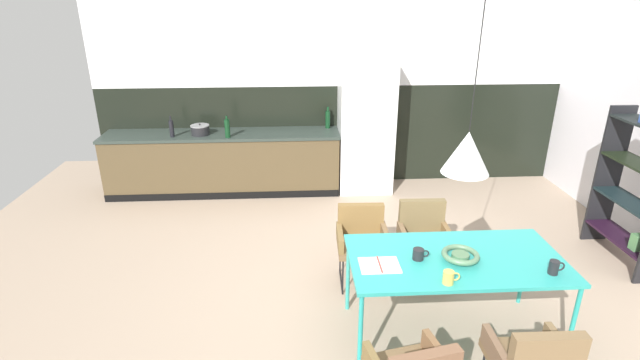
# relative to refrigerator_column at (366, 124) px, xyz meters

# --- Properties ---
(ground_plane) EXTENTS (9.17, 9.17, 0.00)m
(ground_plane) POSITION_rel_refrigerator_column_xyz_m (-0.39, -3.11, -0.98)
(ground_plane) COLOR tan
(back_wall_splashback_dark) EXTENTS (6.86, 0.12, 1.47)m
(back_wall_splashback_dark) POSITION_rel_refrigerator_column_xyz_m (-0.39, 0.36, -0.24)
(back_wall_splashback_dark) COLOR black
(back_wall_splashback_dark) RESTS_ON ground
(back_wall_panel_upper) EXTENTS (6.86, 0.12, 1.47)m
(back_wall_panel_upper) POSITION_rel_refrigerator_column_xyz_m (-0.39, 0.36, 1.22)
(back_wall_panel_upper) COLOR silver
(back_wall_panel_upper) RESTS_ON back_wall_splashback_dark
(kitchen_counter) EXTENTS (3.30, 0.63, 0.88)m
(kitchen_counter) POSITION_rel_refrigerator_column_xyz_m (-2.03, -0.00, -0.54)
(kitchen_counter) COLOR #4C3D26
(kitchen_counter) RESTS_ON ground
(refrigerator_column) EXTENTS (0.76, 0.60, 1.95)m
(refrigerator_column) POSITION_rel_refrigerator_column_xyz_m (0.00, 0.00, 0.00)
(refrigerator_column) COLOR silver
(refrigerator_column) RESTS_ON ground
(dining_table) EXTENTS (1.71, 0.88, 0.75)m
(dining_table) POSITION_rel_refrigerator_column_xyz_m (0.24, -3.27, -0.27)
(dining_table) COLOR teal
(dining_table) RESTS_ON ground
(armchair_head_of_table) EXTENTS (0.50, 0.48, 0.80)m
(armchair_head_of_table) POSITION_rel_refrigerator_column_xyz_m (0.24, -2.38, -0.47)
(armchair_head_of_table) COLOR brown
(armchair_head_of_table) RESTS_ON ground
(armchair_near_window) EXTENTS (0.50, 0.49, 0.77)m
(armchair_near_window) POSITION_rel_refrigerator_column_xyz_m (-0.38, -2.38, -0.48)
(armchair_near_window) COLOR brown
(armchair_near_window) RESTS_ON ground
(armchair_by_stool) EXTENTS (0.50, 0.48, 0.81)m
(armchair_by_stool) POSITION_rel_refrigerator_column_xyz_m (0.49, -4.17, -0.46)
(armchair_by_stool) COLOR brown
(armchair_by_stool) RESTS_ON ground
(fruit_bowl) EXTENTS (0.29, 0.29, 0.07)m
(fruit_bowl) POSITION_rel_refrigerator_column_xyz_m (0.26, -3.32, -0.17)
(fruit_bowl) COLOR #4C704C
(fruit_bowl) RESTS_ON dining_table
(open_book) EXTENTS (0.31, 0.24, 0.02)m
(open_book) POSITION_rel_refrigerator_column_xyz_m (-0.39, -3.36, -0.22)
(open_book) COLOR white
(open_book) RESTS_ON dining_table
(mug_white_ceramic) EXTENTS (0.13, 0.08, 0.10)m
(mug_white_ceramic) POSITION_rel_refrigerator_column_xyz_m (0.07, -3.62, -0.17)
(mug_white_ceramic) COLOR gold
(mug_white_ceramic) RESTS_ON dining_table
(mug_short_terracotta) EXTENTS (0.13, 0.09, 0.09)m
(mug_short_terracotta) POSITION_rel_refrigerator_column_xyz_m (-0.07, -3.28, -0.18)
(mug_short_terracotta) COLOR black
(mug_short_terracotta) RESTS_ON dining_table
(mug_wide_latte) EXTENTS (0.12, 0.07, 0.11)m
(mug_wide_latte) POSITION_rel_refrigerator_column_xyz_m (0.90, -3.55, -0.17)
(mug_wide_latte) COLOR black
(mug_wide_latte) RESTS_ON dining_table
(cooking_pot) EXTENTS (0.26, 0.26, 0.16)m
(cooking_pot) POSITION_rel_refrigerator_column_xyz_m (-2.32, -0.06, -0.03)
(cooking_pot) COLOR black
(cooking_pot) RESTS_ON kitchen_counter
(bottle_vinegar_dark) EXTENTS (0.07, 0.07, 0.31)m
(bottle_vinegar_dark) POSITION_rel_refrigerator_column_xyz_m (-0.53, 0.18, 0.04)
(bottle_vinegar_dark) COLOR #0F3319
(bottle_vinegar_dark) RESTS_ON kitchen_counter
(bottle_spice_small) EXTENTS (0.07, 0.07, 0.30)m
(bottle_spice_small) POSITION_rel_refrigerator_column_xyz_m (-1.92, -0.21, 0.03)
(bottle_spice_small) COLOR #0F3319
(bottle_spice_small) RESTS_ON kitchen_counter
(bottle_wine_green) EXTENTS (0.06, 0.06, 0.29)m
(bottle_wine_green) POSITION_rel_refrigerator_column_xyz_m (-2.68, -0.15, 0.02)
(bottle_wine_green) COLOR black
(bottle_wine_green) RESTS_ON kitchen_counter
(open_shelf_unit) EXTENTS (0.30, 0.94, 1.66)m
(open_shelf_unit) POSITION_rel_refrigerator_column_xyz_m (2.49, -2.21, -0.11)
(open_shelf_unit) COLOR black
(open_shelf_unit) RESTS_ON ground
(pendant_lamp_over_table_near) EXTENTS (0.36, 0.36, 1.42)m
(pendant_lamp_over_table_near) POSITION_rel_refrigerator_column_xyz_m (0.24, -3.24, 0.65)
(pendant_lamp_over_table_near) COLOR black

